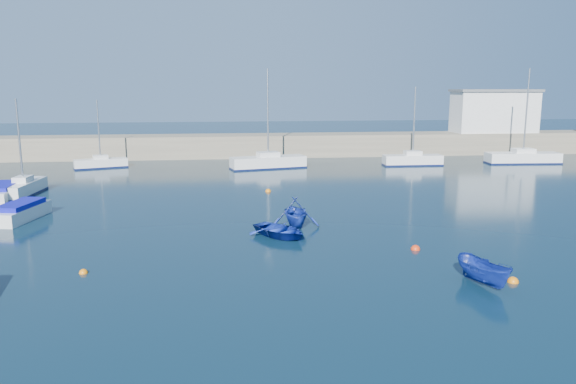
{
  "coord_description": "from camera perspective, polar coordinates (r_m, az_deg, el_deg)",
  "views": [
    {
      "loc": [
        -3.64,
        -20.91,
        8.54
      ],
      "look_at": [
        0.52,
        14.81,
        1.6
      ],
      "focal_mm": 35.0,
      "sensor_mm": 36.0,
      "label": 1
    }
  ],
  "objects": [
    {
      "name": "dinghy_left",
      "position": [
        34.01,
        0.72,
        -2.07
      ],
      "size": [
        2.97,
        3.43,
        1.79
      ],
      "primitive_type": "imported",
      "rotation": [
        0.0,
        0.0,
        -0.01
      ],
      "color": "#152C96",
      "rests_on": "ground"
    },
    {
      "name": "buoy_3",
      "position": [
        45.27,
        -2.03,
        0.04
      ],
      "size": [
        0.47,
        0.47,
        0.47
      ],
      "primitive_type": "sphere",
      "color": "orange",
      "rests_on": "ground"
    },
    {
      "name": "back_wall",
      "position": [
        67.4,
        -3.52,
        4.73
      ],
      "size": [
        96.0,
        4.5,
        2.6
      ],
      "primitive_type": "cube",
      "color": "#786F5B",
      "rests_on": "ground"
    },
    {
      "name": "buoy_0",
      "position": [
        27.65,
        -20.06,
        -7.75
      ],
      "size": [
        0.4,
        0.4,
        0.4
      ],
      "primitive_type": "sphere",
      "color": "orange",
      "rests_on": "ground"
    },
    {
      "name": "ground",
      "position": [
        22.88,
        3.06,
        -11.01
      ],
      "size": [
        220.0,
        220.0,
        0.0
      ],
      "primitive_type": "plane",
      "color": "#0B2231",
      "rests_on": "ground"
    },
    {
      "name": "dinghy_center",
      "position": [
        31.88,
        -0.83,
        -3.93
      ],
      "size": [
        4.23,
        4.4,
        0.74
      ],
      "primitive_type": "imported",
      "rotation": [
        0.0,
        0.0,
        0.67
      ],
      "color": "#152C96",
      "rests_on": "ground"
    },
    {
      "name": "motorboat_2",
      "position": [
        47.83,
        -26.97,
        0.06
      ],
      "size": [
        2.03,
        5.33,
        1.09
      ],
      "rotation": [
        0.0,
        0.0,
        0.03
      ],
      "color": "silver",
      "rests_on": "ground"
    },
    {
      "name": "buoy_5",
      "position": [
        26.76,
        21.88,
        -8.5
      ],
      "size": [
        0.5,
        0.5,
        0.5
      ],
      "primitive_type": "sphere",
      "color": "orange",
      "rests_on": "ground"
    },
    {
      "name": "sailboat_7",
      "position": [
        61.38,
        12.54,
        3.24
      ],
      "size": [
        6.25,
        1.83,
        8.26
      ],
      "rotation": [
        0.0,
        0.0,
        1.56
      ],
      "color": "silver",
      "rests_on": "ground"
    },
    {
      "name": "buoy_1",
      "position": [
        30.31,
        12.82,
        -5.72
      ],
      "size": [
        0.5,
        0.5,
        0.5
      ],
      "primitive_type": "sphere",
      "color": "red",
      "rests_on": "ground"
    },
    {
      "name": "sailboat_8",
      "position": [
        66.63,
        22.75,
        3.27
      ],
      "size": [
        7.97,
        2.66,
        10.2
      ],
      "rotation": [
        0.0,
        0.0,
        1.51
      ],
      "color": "silver",
      "rests_on": "ground"
    },
    {
      "name": "dinghy_right",
      "position": [
        25.73,
        19.31,
        -7.71
      ],
      "size": [
        1.93,
        3.25,
        1.18
      ],
      "primitive_type": "imported",
      "rotation": [
        0.0,
        0.0,
        0.27
      ],
      "color": "#152C96",
      "rests_on": "ground"
    },
    {
      "name": "sailboat_5",
      "position": [
        61.1,
        -18.49,
        2.83
      ],
      "size": [
        5.44,
        3.08,
        6.98
      ],
      "rotation": [
        0.0,
        0.0,
        1.9
      ],
      "color": "silver",
      "rests_on": "ground"
    },
    {
      "name": "motorboat_1",
      "position": [
        39.65,
        -25.51,
        -1.8
      ],
      "size": [
        2.6,
        4.93,
        1.15
      ],
      "rotation": [
        0.0,
        0.0,
        -0.21
      ],
      "color": "silver",
      "rests_on": "ground"
    },
    {
      "name": "sailboat_3",
      "position": [
        48.4,
        -25.26,
        0.41
      ],
      "size": [
        2.02,
        5.67,
        7.44
      ],
      "rotation": [
        0.0,
        0.0,
        -0.08
      ],
      "color": "silver",
      "rests_on": "ground"
    },
    {
      "name": "sailboat_6",
      "position": [
        57.85,
        -2.03,
        3.09
      ],
      "size": [
        7.98,
        3.83,
        10.06
      ],
      "rotation": [
        0.0,
        0.0,
        1.8
      ],
      "color": "silver",
      "rests_on": "ground"
    },
    {
      "name": "harbor_office",
      "position": [
        74.97,
        20.21,
        7.63
      ],
      "size": [
        10.0,
        4.0,
        5.0
      ],
      "primitive_type": "cube",
      "color": "silver",
      "rests_on": "back_wall"
    }
  ]
}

